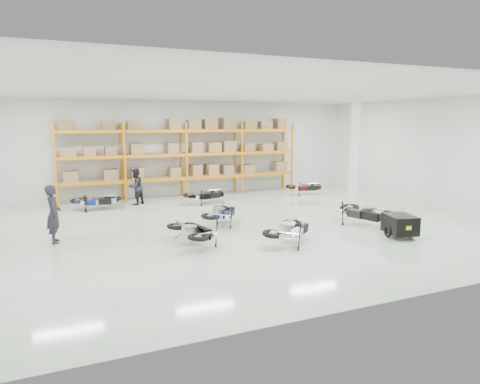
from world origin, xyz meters
name	(u,v)px	position (x,y,z in m)	size (l,w,h in m)	color
room	(237,160)	(0.00, 0.00, 2.25)	(18.00, 18.00, 18.00)	beige
pallet_rack	(184,149)	(0.00, 6.45, 2.26)	(11.28, 0.98, 3.62)	orange
structural_column	(354,154)	(5.20, 0.50, 2.25)	(0.25, 0.25, 4.50)	white
moto_blue_centre	(222,210)	(-0.44, 0.34, 0.52)	(0.76, 1.70, 1.04)	#081554
moto_silver_left	(290,226)	(0.52, -2.68, 0.53)	(0.78, 1.75, 1.07)	silver
moto_black_far_left	(194,228)	(-2.07, -1.73, 0.53)	(0.77, 1.73, 1.06)	black
moto_touring_right	(366,209)	(3.99, -1.76, 0.59)	(0.86, 1.93, 1.18)	black
trailer	(400,224)	(3.99, -3.36, 0.40)	(0.99, 1.69, 0.69)	black
moto_back_a	(95,198)	(-4.20, 4.76, 0.49)	(0.71, 1.59, 0.97)	navy
moto_back_b	(98,198)	(-4.11, 4.74, 0.48)	(0.69, 1.56, 0.95)	#A2A7AB
moto_back_c	(206,192)	(0.30, 4.24, 0.50)	(0.72, 1.63, 0.99)	black
moto_back_d	(305,185)	(5.51, 4.56, 0.48)	(0.69, 1.56, 0.96)	#380C0B
person_left	(54,214)	(-5.71, 0.18, 0.85)	(0.62, 0.41, 1.71)	black
person_back	(136,186)	(-2.50, 5.25, 0.78)	(0.76, 0.59, 1.57)	black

